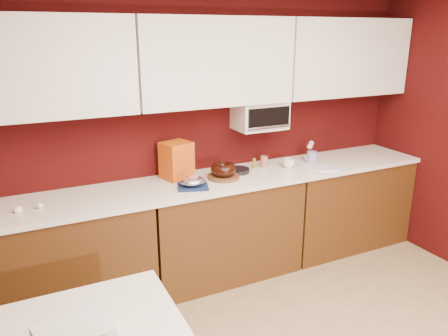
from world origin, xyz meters
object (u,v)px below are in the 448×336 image
blue_jar (312,157)px  flower_vase (309,156)px  pandoro_box (176,160)px  toaster_oven (260,115)px  bundt_cake (223,169)px  coffee_mug (289,162)px  foil_ham_nest (193,181)px

blue_jar → flower_vase: size_ratio=0.96×
pandoro_box → toaster_oven: bearing=-16.6°
flower_vase → blue_jar: bearing=-93.8°
flower_vase → bundt_cake: bearing=-174.3°
coffee_mug → blue_jar: (0.28, 0.04, 0.00)m
toaster_oven → bundt_cake: bearing=-158.1°
coffee_mug → flower_vase: bearing=16.0°
toaster_oven → pandoro_box: bearing=179.8°
pandoro_box → blue_jar: pandoro_box is taller
pandoro_box → flower_vase: (1.30, -0.09, -0.10)m
coffee_mug → flower_vase: size_ratio=0.90×
pandoro_box → blue_jar: (1.30, -0.13, -0.10)m
bundt_cake → toaster_oven: bearing=21.9°
foil_ham_nest → bundt_cake: bearing=17.6°
toaster_oven → blue_jar: size_ratio=4.12×
toaster_oven → flower_vase: size_ratio=3.95×
bundt_cake → foil_ham_nest: bundt_cake is taller
pandoro_box → flower_vase: 1.31m
pandoro_box → blue_jar: bearing=-22.2°
foil_ham_nest → pandoro_box: 0.30m
bundt_cake → flower_vase: (0.95, 0.09, -0.02)m
coffee_mug → toaster_oven: bearing=142.6°
pandoro_box → bundt_cake: bearing=-43.8°
foil_ham_nest → flower_vase: 1.28m
foil_ham_nest → flower_vase: size_ratio=1.76×
foil_ham_nest → coffee_mug: bearing=6.6°
flower_vase → toaster_oven: bearing=170.5°
toaster_oven → flower_vase: (0.51, -0.08, -0.42)m
coffee_mug → flower_vase: flower_vase is taller
blue_jar → flower_vase: bearing=86.2°
coffee_mug → blue_jar: blue_jar is taller
blue_jar → pandoro_box: bearing=174.2°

